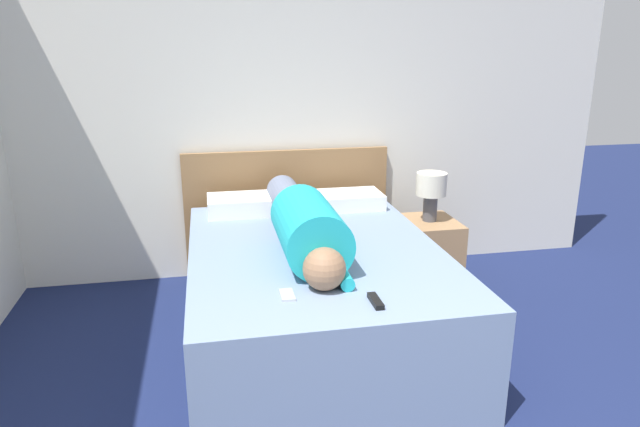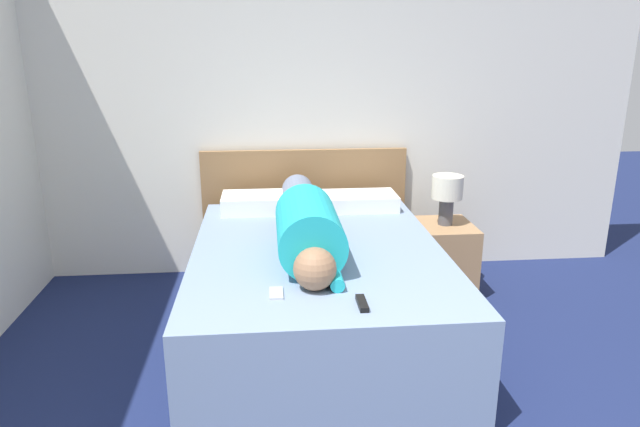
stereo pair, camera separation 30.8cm
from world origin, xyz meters
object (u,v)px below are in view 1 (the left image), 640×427
Objects in this scene: table_lamp at (431,189)px; tv_remote at (376,301)px; nightstand at (427,254)px; bed at (315,295)px; cell_phone at (287,295)px; pillow_near_headboard at (247,205)px; pillow_second at (345,200)px; person_lying at (304,224)px.

table_lamp is 2.34× the size of tv_remote.
nightstand is 1.45× the size of table_lamp.
table_lamp is (0.96, 0.63, 0.44)m from bed.
table_lamp reaches higher than cell_phone.
pillow_near_headboard is (-1.29, 0.15, -0.09)m from table_lamp.
pillow_second is (0.37, 0.78, 0.35)m from bed.
cell_phone is at bearing 157.78° from tv_remote.
tv_remote is 0.41m from cell_phone.
tv_remote is (0.20, -0.78, -0.14)m from person_lying.
cell_phone is at bearing -106.60° from person_lying.
bed is 3.81× the size of pillow_second.
tv_remote is at bearing -98.73° from pillow_second.
person_lying reaches higher than pillow_near_headboard.
pillow_second is (-0.59, 0.15, -0.09)m from table_lamp.
pillow_near_headboard is (-0.26, 0.78, -0.09)m from person_lying.
table_lamp is 1.64m from tv_remote.
nightstand is 1.36m from pillow_near_headboard.
table_lamp is (-0.00, 0.00, 0.49)m from nightstand.
tv_remote is (-0.24, -1.56, -0.04)m from pillow_second.
table_lamp reaches higher than bed.
bed is at bearing -146.69° from table_lamp.
pillow_second reaches higher than tv_remote.
bed is 0.92m from pillow_near_headboard.
pillow_near_headboard is at bearing 180.00° from pillow_second.
pillow_second is at bearing 165.27° from table_lamp.
table_lamp is 1.20m from person_lying.
tv_remote is (-0.83, -1.41, -0.13)m from table_lamp.
pillow_second is at bearing 64.61° from bed.
cell_phone is (-0.38, 0.16, -0.01)m from tv_remote.
pillow_near_headboard is 1.63m from tv_remote.
cell_phone reaches higher than bed.
tv_remote reaches higher than bed.
table_lamp is at bearing 33.31° from bed.
nightstand is at bearing -75.96° from table_lamp.
table_lamp reaches higher than pillow_near_headboard.
nightstand is at bearing -6.83° from pillow_near_headboard.
pillow_second is at bearing 165.27° from nightstand.
tv_remote is (-0.83, -1.41, 0.35)m from nightstand.
bed is 0.94m from pillow_second.
table_lamp is at bearing 104.04° from nightstand.
table_lamp is 0.68× the size of pillow_second.
pillow_near_headboard reaches higher than cell_phone.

